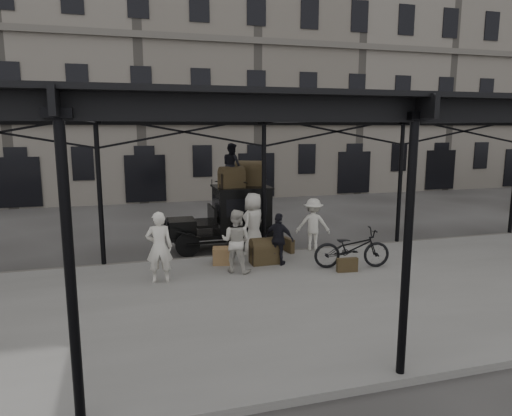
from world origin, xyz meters
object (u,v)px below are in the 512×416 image
at_px(taxi, 233,214).
at_px(porter_left, 159,247).
at_px(steamer_trunk_platform, 265,252).
at_px(steamer_trunk_roof_near, 232,179).
at_px(porter_official, 279,239).
at_px(bicycle, 352,248).

xyz_separation_m(taxi, porter_left, (-2.76, -3.38, -0.11)).
bearing_deg(steamer_trunk_platform, porter_left, -166.45).
distance_m(taxi, steamer_trunk_roof_near, 1.30).
bearing_deg(porter_left, steamer_trunk_platform, -158.42).
relative_size(porter_left, porter_official, 1.22).
xyz_separation_m(taxi, steamer_trunk_platform, (0.41, -2.53, -0.73)).
bearing_deg(taxi, porter_official, -75.00).
xyz_separation_m(taxi, bicycle, (2.70, -3.63, -0.47)).
height_order(steamer_trunk_roof_near, steamer_trunk_platform, steamer_trunk_roof_near).
relative_size(porter_official, bicycle, 0.70).
xyz_separation_m(taxi, porter_official, (0.75, -2.80, -0.28)).
distance_m(porter_left, steamer_trunk_platform, 3.34).
distance_m(porter_left, steamer_trunk_roof_near, 4.35).
height_order(porter_left, steamer_trunk_roof_near, steamer_trunk_roof_near).
bearing_deg(porter_left, taxi, -122.57).
distance_m(taxi, steamer_trunk_platform, 2.67).
bearing_deg(bicycle, steamer_trunk_platform, 75.88).
xyz_separation_m(bicycle, steamer_trunk_roof_near, (-2.78, 3.39, 1.75)).
bearing_deg(steamer_trunk_platform, porter_official, -39.16).
height_order(bicycle, steamer_trunk_platform, bicycle).
xyz_separation_m(porter_left, steamer_trunk_roof_near, (2.68, 3.13, 1.38)).
bearing_deg(steamer_trunk_roof_near, steamer_trunk_platform, -89.89).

